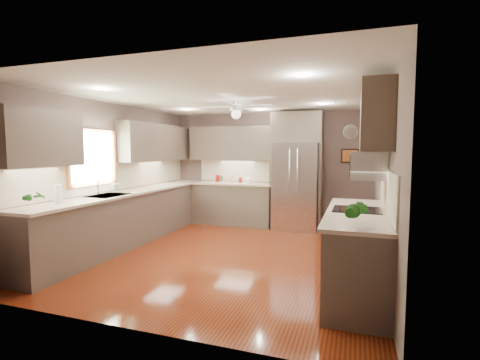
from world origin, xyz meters
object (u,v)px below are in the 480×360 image
Objects in this scene: refrigerator at (297,173)px; microwave at (368,165)px; canister_a at (218,178)px; canister_b at (222,179)px; soap_bottle at (116,186)px; stool at (345,230)px; canister_c at (233,179)px; paper_towel at (58,193)px; potted_plant_right at (357,211)px; canister_d at (240,180)px; potted_plant_left at (35,197)px; bowl at (248,182)px.

refrigerator is 3.03m from microwave.
canister_a is 0.10m from canister_b.
refrigerator reaches higher than soap_bottle.
soap_bottle is 4.14m from stool.
canister_c is 3.88m from paper_towel.
soap_bottle is at bearing 158.26° from potted_plant_right.
canister_a is at bearing 177.89° from canister_c.
paper_towel is at bearing -102.69° from canister_a.
canister_d is (0.55, -0.01, -0.02)m from canister_a.
soap_bottle is 0.72× the size of potted_plant_left.
canister_d is at bearing 71.68° from potted_plant_left.
canister_d is 0.39× the size of potted_plant_left.
potted_plant_left reaches higher than soap_bottle.
microwave reaches higher than potted_plant_left.
paper_towel reaches higher than canister_b.
canister_b is at bearing 178.88° from bowl.
soap_bottle is at bearing -119.07° from canister_c.
potted_plant_left is 4.35m from bowl.
refrigerator is 5.46× the size of stool.
soap_bottle reaches higher than canister_a.
potted_plant_left is 4.92m from stool.
microwave is at bearing -5.78° from soap_bottle.
canister_d is 4.67m from potted_plant_right.
canister_a is 4.99m from potted_plant_right.
potted_plant_right reaches higher than paper_towel.
soap_bottle is 3.60m from refrigerator.
potted_plant_left reaches higher than stool.
refrigerator reaches higher than potted_plant_left.
canister_d is 2.59m from stool.
canister_c is 0.37× the size of stool.
canister_a is 0.78× the size of bowl.
canister_c reaches higher than canister_b.
soap_bottle is at bearing -125.55° from bowl.
refrigerator is at bearing -2.21° from canister_b.
microwave is (3.96, 1.30, 0.39)m from potted_plant_left.
canister_a reaches higher than canister_d.
canister_a is 0.55m from canister_d.
canister_b is 0.27× the size of microwave.
potted_plant_left is at bearing -101.06° from canister_a.
canister_c is 0.76× the size of bowl.
canister_d is at bearing 122.14° from potted_plant_right.
canister_b is at bearing -178.86° from canister_c.
bowl is (0.19, -0.02, -0.03)m from canister_d.
microwave is 2.03× the size of paper_towel.
microwave is 2.27m from stool.
canister_c is 0.07× the size of refrigerator.
canister_a is 1.49× the size of canister_d.
stool is 4.70m from paper_towel.
soap_bottle is at bearing -140.34° from refrigerator.
stool is (-0.30, 1.88, -1.24)m from microwave.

